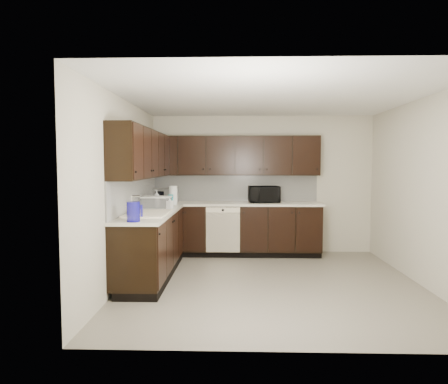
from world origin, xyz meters
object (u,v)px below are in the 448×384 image
at_px(sink, 147,219).
at_px(storage_bin, 157,202).
at_px(microwave, 264,194).
at_px(toaster_oven, 165,195).
at_px(blue_pitcher, 133,212).

height_order(sink, storage_bin, sink).
distance_m(microwave, toaster_oven, 1.77).
distance_m(toaster_oven, blue_pitcher, 2.46).
relative_size(microwave, blue_pitcher, 2.21).
height_order(sink, microwave, microwave).
bearing_deg(sink, toaster_oven, 92.23).
height_order(microwave, storage_bin, microwave).
bearing_deg(blue_pitcher, storage_bin, 67.58).
xyz_separation_m(toaster_oven, blue_pitcher, (0.06, -2.46, -0.00)).
bearing_deg(blue_pitcher, sink, 65.53).
height_order(microwave, toaster_oven, microwave).
bearing_deg(microwave, sink, -140.83).
bearing_deg(sink, blue_pitcher, -90.93).
xyz_separation_m(sink, storage_bin, (-0.04, 0.85, 0.14)).
bearing_deg(microwave, blue_pitcher, -131.66).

